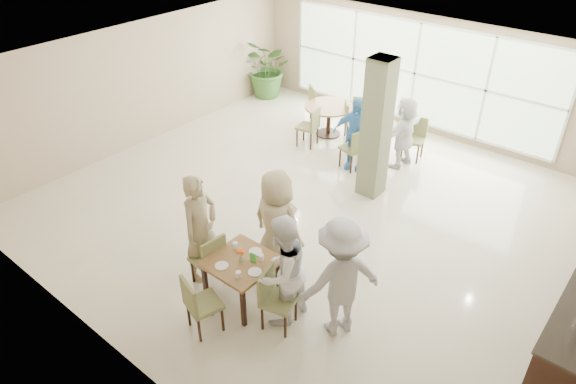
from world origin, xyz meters
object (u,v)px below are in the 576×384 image
Objects in this scene: round_table_left at (329,112)px; teen_right at (282,271)px; main_table at (241,266)px; adult_b at (404,132)px; teen_left at (201,228)px; adult_a at (355,134)px; teen_far at (277,223)px; teen_standing at (341,278)px; round_table_right at (373,132)px; potted_plant at (268,69)px; adult_standing at (375,98)px.

round_table_left is 6.17m from teen_right.
main_table is 5.26m from adult_b.
adult_a is (-0.07, 4.46, -0.11)m from teen_left.
teen_far reaches higher than round_table_left.
adult_a reaches higher than main_table.
teen_left is 2.36m from teen_standing.
teen_standing is at bearing 162.78° from teen_far.
teen_standing is (2.39, -4.79, 0.36)m from round_table_right.
round_table_left is 1.40m from round_table_right.
adult_a reaches higher than adult_b.
main_table is 0.90m from teen_far.
potted_plant is at bearing -49.13° from teen_far.
teen_standing is 1.16× the size of adult_a.
main_table is 0.75m from teen_right.
teen_right is at bearing -60.62° from round_table_left.
potted_plant reaches higher than adult_b.
teen_left reaches higher than potted_plant.
round_table_left and round_table_right have the same top height.
main_table is at bearing 8.31° from adult_b.
potted_plant is 0.89× the size of teen_left.
adult_b is (4.86, -1.13, -0.03)m from potted_plant.
round_table_right is 5.22m from teen_left.
potted_plant is at bearing -135.91° from teen_right.
adult_a reaches higher than adult_standing.
round_table_right is 4.29m from potted_plant.
adult_b is (0.74, 0.78, -0.02)m from adult_a.
adult_standing is at bearing 57.43° from round_table_left.
teen_right is (5.76, -6.29, 0.06)m from potted_plant.
round_table_left is at bearing 122.98° from adult_a.
round_table_left is 5.15m from teen_far.
adult_a is at bearing -157.86° from teen_right.
teen_far is 1.04× the size of teen_right.
round_table_right is 0.70× the size of potted_plant.
adult_b is at bearing 92.10° from main_table.
teen_standing reaches higher than adult_b.
teen_standing is 5.09m from adult_b.
teen_far reaches higher than adult_standing.
teen_right is at bearing -35.06° from teen_standing.
potted_plant is (-2.74, 0.91, 0.23)m from round_table_left.
adult_a is at bearing 132.48° from adult_standing.
teen_standing is (0.75, 0.34, 0.06)m from teen_right.
adult_standing is (-0.80, 6.46, -0.13)m from teen_left.
potted_plant is 0.89× the size of teen_far.
potted_plant is (-5.06, 6.38, 0.17)m from main_table.
teen_right is at bearing 132.90° from teen_far.
potted_plant is (-4.12, 1.16, 0.24)m from round_table_right.
adult_standing is at bearing -75.24° from teen_far.
round_table_left is 0.65× the size of teen_left.
teen_standing is (6.51, -5.94, 0.12)m from potted_plant.
round_table_left is at bearing 9.87° from teen_left.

